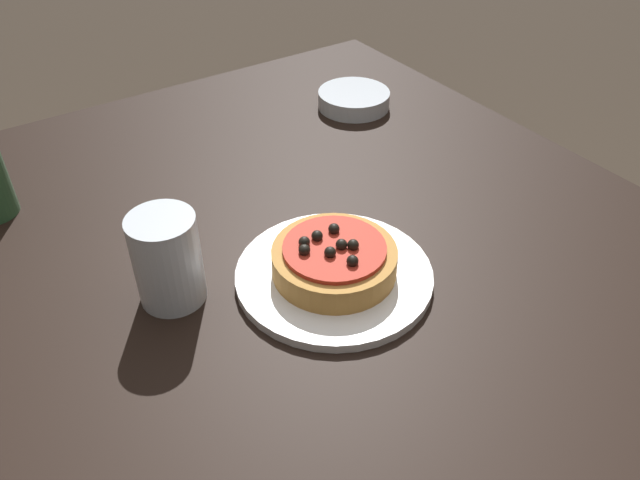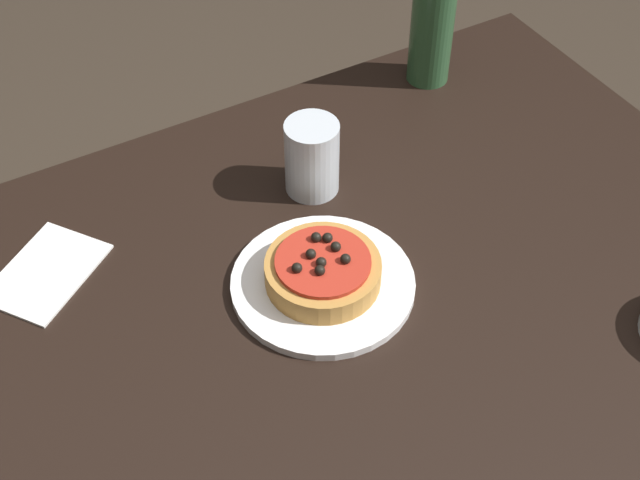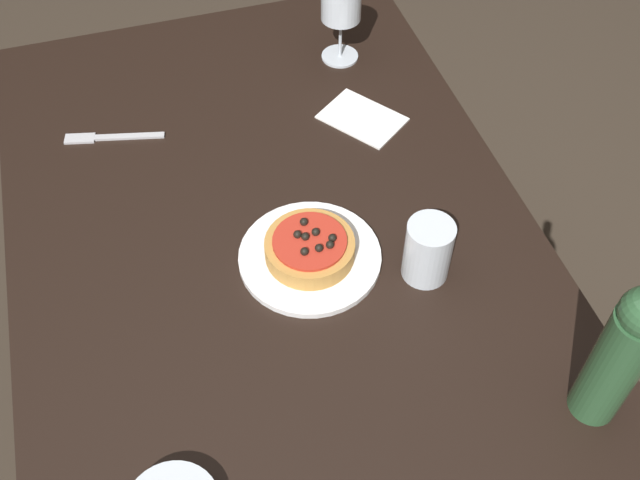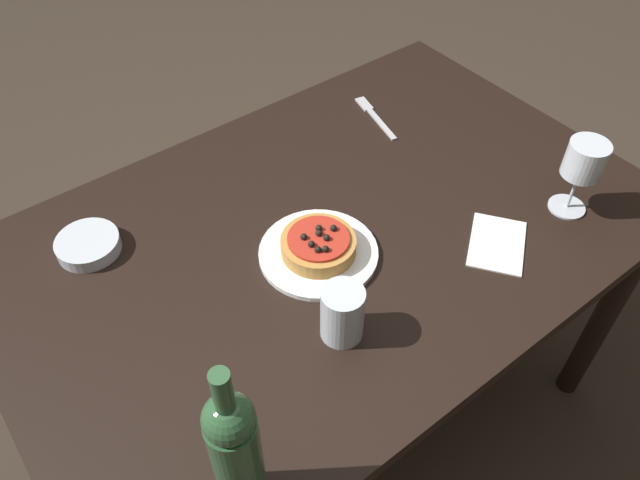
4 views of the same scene
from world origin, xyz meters
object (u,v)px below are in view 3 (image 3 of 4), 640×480
at_px(pizza, 310,248).
at_px(dining_table, 277,269).
at_px(wine_glass, 341,5).
at_px(wine_bottle, 623,352).
at_px(fork, 108,137).
at_px(dinner_plate, 310,257).
at_px(water_cup, 428,250).

bearing_deg(pizza, dining_table, 34.34).
bearing_deg(pizza, wine_glass, -23.21).
xyz_separation_m(wine_bottle, fork, (0.79, 0.62, -0.15)).
xyz_separation_m(pizza, fork, (0.41, 0.29, -0.03)).
distance_m(dining_table, wine_glass, 0.57).
distance_m(dinner_plate, water_cup, 0.20).
xyz_separation_m(wine_glass, wine_bottle, (-0.90, -0.10, 0.02)).
height_order(pizza, water_cup, water_cup).
xyz_separation_m(dining_table, wine_bottle, (-0.45, -0.37, 0.24)).
relative_size(pizza, fork, 0.79).
relative_size(wine_bottle, fork, 1.79).
height_order(wine_glass, wine_bottle, wine_bottle).
xyz_separation_m(water_cup, fork, (0.49, 0.47, -0.05)).
bearing_deg(water_cup, pizza, 65.08).
bearing_deg(fork, dining_table, 139.84).
distance_m(pizza, fork, 0.50).
relative_size(dinner_plate, wine_glass, 1.39).
bearing_deg(dinner_plate, wine_glass, -23.23).
height_order(pizza, fork, pizza).
height_order(pizza, wine_glass, wine_glass).
bearing_deg(dining_table, wine_bottle, -140.89).
bearing_deg(wine_glass, fork, 102.21).
distance_m(pizza, wine_glass, 0.57).
height_order(dinner_plate, pizza, pizza).
bearing_deg(water_cup, wine_glass, -4.28).
relative_size(dining_table, pizza, 9.14).
distance_m(dining_table, water_cup, 0.31).
bearing_deg(dinner_plate, fork, 36.03).
relative_size(water_cup, fork, 0.59).
relative_size(dinner_plate, fork, 1.26).
bearing_deg(fork, pizza, 139.52).
height_order(wine_bottle, water_cup, wine_bottle).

